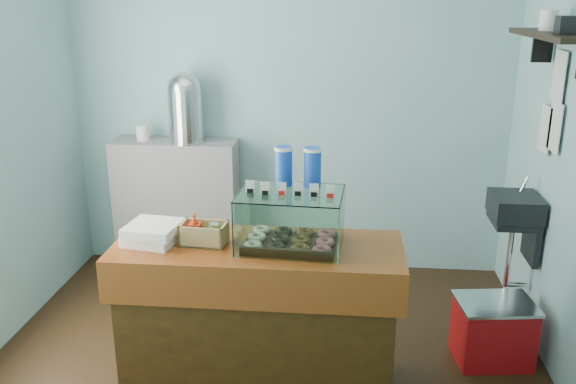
# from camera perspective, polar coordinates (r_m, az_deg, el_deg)

# --- Properties ---
(ground) EXTENTS (3.50, 3.50, 0.00)m
(ground) POSITION_cam_1_polar(r_m,az_deg,el_deg) (4.01, -2.14, -15.50)
(ground) COLOR black
(ground) RESTS_ON ground
(room_shell) EXTENTS (3.54, 3.04, 2.82)m
(room_shell) POSITION_cam_1_polar(r_m,az_deg,el_deg) (3.39, -2.02, 9.35)
(room_shell) COLOR #7EB4B7
(room_shell) RESTS_ON ground
(counter) EXTENTS (1.60, 0.60, 0.90)m
(counter) POSITION_cam_1_polar(r_m,az_deg,el_deg) (3.56, -2.77, -11.59)
(counter) COLOR #47290D
(counter) RESTS_ON ground
(back_shelf) EXTENTS (1.00, 0.32, 1.10)m
(back_shelf) POSITION_cam_1_polar(r_m,az_deg,el_deg) (5.11, -10.30, -1.31)
(back_shelf) COLOR gray
(back_shelf) RESTS_ON ground
(display_case) EXTENTS (0.59, 0.44, 0.53)m
(display_case) POSITION_cam_1_polar(r_m,az_deg,el_deg) (3.32, 0.44, -2.06)
(display_case) COLOR #341E0F
(display_case) RESTS_ON counter
(condiment_crate) EXTENTS (0.26, 0.17, 0.17)m
(condiment_crate) POSITION_cam_1_polar(r_m,az_deg,el_deg) (3.39, -7.99, -3.85)
(condiment_crate) COLOR tan
(condiment_crate) RESTS_ON counter
(pastry_boxes) EXTENTS (0.32, 0.32, 0.11)m
(pastry_boxes) POSITION_cam_1_polar(r_m,az_deg,el_deg) (3.47, -12.51, -3.74)
(pastry_boxes) COLOR white
(pastry_boxes) RESTS_ON counter
(coffee_urn) EXTENTS (0.30, 0.30, 0.55)m
(coffee_urn) POSITION_cam_1_polar(r_m,az_deg,el_deg) (4.86, -9.57, 7.97)
(coffee_urn) COLOR silver
(coffee_urn) RESTS_ON back_shelf
(red_cooler) EXTENTS (0.51, 0.41, 0.41)m
(red_cooler) POSITION_cam_1_polar(r_m,az_deg,el_deg) (4.12, 18.62, -12.23)
(red_cooler) COLOR #B80E12
(red_cooler) RESTS_ON ground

